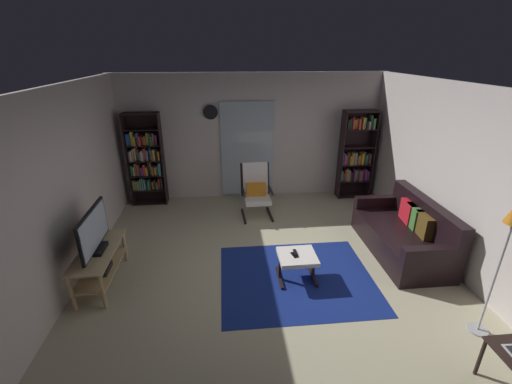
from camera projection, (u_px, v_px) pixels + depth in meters
The scene contains 17 objects.
ground_plane at pixel (269, 272), 4.95m from camera, with size 7.02×7.02×0.00m, color #B9B18E.
wall_back at pixel (252, 137), 7.10m from camera, with size 5.60×0.06×2.60m, color silver.
wall_left at pixel (55, 198), 4.20m from camera, with size 0.06×6.00×2.60m, color silver.
wall_right at pixel (463, 183), 4.69m from camera, with size 0.06×6.00×2.60m, color silver.
glass_door_panel at pixel (247, 150), 7.13m from camera, with size 1.10×0.01×2.00m, color silver.
area_rug at pixel (297, 278), 4.81m from camera, with size 2.14×1.79×0.01m, color navy.
tv_stand at pixel (100, 262), 4.58m from camera, with size 0.46×1.15×0.52m.
television at pixel (94, 232), 4.41m from camera, with size 0.20×0.94×0.59m.
bookshelf_near_tv at pixel (146, 161), 6.85m from camera, with size 0.69×0.30×1.89m.
bookshelf_near_sofa at pixel (356, 154), 7.17m from camera, with size 0.69×0.30×1.88m.
leather_sofa at pixel (405, 234), 5.34m from camera, with size 0.88×1.82×0.88m.
lounge_armchair at pixel (256, 189), 6.50m from camera, with size 0.59×0.68×1.02m.
ottoman at pixel (297, 259), 4.69m from camera, with size 0.52×0.48×0.39m.
tv_remote at pixel (295, 252), 4.71m from camera, with size 0.04×0.14×0.02m, color black.
cell_phone at pixel (295, 255), 4.66m from camera, with size 0.07×0.14×0.01m, color black.
floor_lamp_by_sofa at pixel (511, 229), 3.40m from camera, with size 0.22×0.22×1.67m.
wall_clock at pixel (211, 112), 6.75m from camera, with size 0.29×0.03×0.29m.
Camera 1 is at (-0.58, -4.07, 3.00)m, focal length 23.74 mm.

